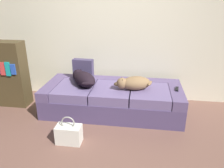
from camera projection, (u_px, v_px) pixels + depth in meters
The scene contains 9 objects.
ground_plane at pixel (99, 157), 2.55m from camera, with size 10.00×10.00×0.00m, color brown.
back_wall at pixel (118, 19), 3.67m from camera, with size 6.40×0.10×2.80m, color beige.
couch at pixel (112, 99), 3.52m from camera, with size 2.17×0.91×0.45m.
dog_dark at pixel (83, 78), 3.42m from camera, with size 0.53×0.57×0.22m.
dog_tan at pixel (134, 83), 3.26m from camera, with size 0.59×0.35×0.20m.
tv_remote at pixel (177, 89), 3.29m from camera, with size 0.04×0.15×0.02m, color black.
throw_pillow at pixel (83, 69), 3.68m from camera, with size 0.34×0.12×0.34m, color #413959.
handbag at pixel (69, 134), 2.77m from camera, with size 0.32×0.18×0.38m.
bookshelf at pixel (10, 74), 3.64m from camera, with size 0.56×0.30×1.10m.
Camera 1 is at (0.44, -2.01, 1.75)m, focal length 34.87 mm.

